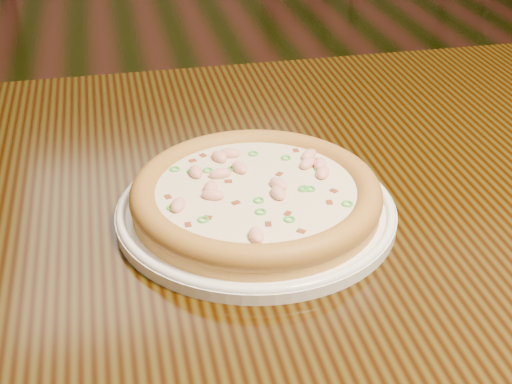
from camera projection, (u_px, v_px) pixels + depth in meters
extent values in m
plane|color=black|center=(270.00, 290.00, 1.84)|extent=(9.00, 9.00, 0.00)
cube|color=black|center=(347.00, 196.00, 0.83)|extent=(1.20, 0.80, 0.04)
cylinder|color=white|center=(256.00, 211.00, 0.76)|extent=(0.30, 0.30, 0.01)
torus|color=white|center=(256.00, 207.00, 0.75)|extent=(0.29, 0.29, 0.01)
cylinder|color=#C2893F|center=(256.00, 199.00, 0.75)|extent=(0.26, 0.26, 0.02)
torus|color=#B07730|center=(256.00, 192.00, 0.74)|extent=(0.26, 0.26, 0.03)
cylinder|color=#F9DACA|center=(256.00, 190.00, 0.74)|extent=(0.21, 0.21, 0.00)
ellipsoid|color=#F2B29E|center=(323.00, 173.00, 0.76)|extent=(0.02, 0.03, 0.01)
ellipsoid|color=#F2B29E|center=(196.00, 172.00, 0.76)|extent=(0.02, 0.02, 0.01)
ellipsoid|color=#F2B29E|center=(240.00, 168.00, 0.77)|extent=(0.02, 0.03, 0.01)
ellipsoid|color=#F2B29E|center=(211.00, 188.00, 0.73)|extent=(0.02, 0.03, 0.01)
ellipsoid|color=#F2B29E|center=(220.00, 173.00, 0.76)|extent=(0.02, 0.02, 0.01)
ellipsoid|color=#F2B29E|center=(219.00, 157.00, 0.79)|extent=(0.02, 0.03, 0.01)
ellipsoid|color=#F2B29E|center=(213.00, 195.00, 0.72)|extent=(0.03, 0.02, 0.01)
ellipsoid|color=#F2B29E|center=(278.00, 193.00, 0.73)|extent=(0.02, 0.03, 0.01)
ellipsoid|color=#F2B29E|center=(309.00, 155.00, 0.80)|extent=(0.03, 0.03, 0.01)
ellipsoid|color=#F2B29E|center=(307.00, 163.00, 0.78)|extent=(0.03, 0.03, 0.01)
ellipsoid|color=#F2B29E|center=(320.00, 164.00, 0.78)|extent=(0.02, 0.03, 0.01)
ellipsoid|color=#F2B29E|center=(256.00, 235.00, 0.66)|extent=(0.01, 0.02, 0.01)
ellipsoid|color=#F2B29E|center=(178.00, 205.00, 0.71)|extent=(0.02, 0.03, 0.01)
ellipsoid|color=#F2B29E|center=(279.00, 184.00, 0.74)|extent=(0.02, 0.03, 0.01)
ellipsoid|color=#F2B29E|center=(230.00, 153.00, 0.80)|extent=(0.03, 0.02, 0.01)
cube|color=maroon|center=(203.00, 156.00, 0.80)|extent=(0.01, 0.01, 0.00)
cube|color=maroon|center=(301.00, 232.00, 0.67)|extent=(0.01, 0.01, 0.00)
cube|color=maroon|center=(193.00, 161.00, 0.79)|extent=(0.01, 0.01, 0.00)
cube|color=maroon|center=(188.00, 225.00, 0.68)|extent=(0.01, 0.01, 0.00)
cube|color=maroon|center=(268.00, 225.00, 0.68)|extent=(0.01, 0.01, 0.00)
cube|color=maroon|center=(329.00, 203.00, 0.72)|extent=(0.01, 0.01, 0.00)
cube|color=maroon|center=(228.00, 182.00, 0.75)|extent=(0.01, 0.01, 0.00)
cube|color=maroon|center=(296.00, 151.00, 0.81)|extent=(0.01, 0.01, 0.00)
cube|color=maroon|center=(288.00, 214.00, 0.70)|extent=(0.01, 0.01, 0.00)
cube|color=maroon|center=(237.00, 167.00, 0.78)|extent=(0.01, 0.01, 0.00)
cube|color=maroon|center=(168.00, 198.00, 0.73)|extent=(0.01, 0.01, 0.00)
cube|color=maroon|center=(334.00, 192.00, 0.74)|extent=(0.01, 0.01, 0.00)
cube|color=maroon|center=(236.00, 203.00, 0.72)|extent=(0.01, 0.01, 0.00)
cube|color=maroon|center=(319.00, 160.00, 0.80)|extent=(0.01, 0.01, 0.00)
cube|color=maroon|center=(279.00, 175.00, 0.77)|extent=(0.01, 0.01, 0.00)
cube|color=maroon|center=(208.00, 218.00, 0.69)|extent=(0.01, 0.01, 0.00)
cube|color=maroon|center=(207.00, 194.00, 0.73)|extent=(0.01, 0.01, 0.00)
torus|color=green|center=(303.00, 189.00, 0.74)|extent=(0.02, 0.02, 0.00)
torus|color=green|center=(319.00, 169.00, 0.77)|extent=(0.02, 0.02, 0.00)
torus|color=green|center=(310.00, 189.00, 0.74)|extent=(0.02, 0.02, 0.00)
torus|color=green|center=(176.00, 204.00, 0.71)|extent=(0.02, 0.02, 0.00)
torus|color=green|center=(233.00, 168.00, 0.78)|extent=(0.02, 0.02, 0.00)
torus|color=green|center=(261.00, 212.00, 0.70)|extent=(0.01, 0.01, 0.00)
torus|color=green|center=(304.00, 188.00, 0.74)|extent=(0.01, 0.01, 0.00)
torus|color=green|center=(175.00, 169.00, 0.77)|extent=(0.01, 0.01, 0.00)
torus|color=green|center=(286.00, 158.00, 0.80)|extent=(0.01, 0.01, 0.00)
torus|color=green|center=(259.00, 200.00, 0.72)|extent=(0.01, 0.01, 0.00)
torus|color=green|center=(289.00, 219.00, 0.69)|extent=(0.01, 0.01, 0.00)
torus|color=green|center=(347.00, 204.00, 0.71)|extent=(0.02, 0.02, 0.00)
torus|color=green|center=(253.00, 154.00, 0.81)|extent=(0.02, 0.02, 0.00)
torus|color=green|center=(172.00, 208.00, 0.71)|extent=(0.02, 0.02, 0.00)
torus|color=green|center=(192.00, 172.00, 0.77)|extent=(0.02, 0.02, 0.00)
torus|color=green|center=(208.00, 171.00, 0.77)|extent=(0.01, 0.01, 0.00)
torus|color=green|center=(203.00, 220.00, 0.69)|extent=(0.02, 0.02, 0.00)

